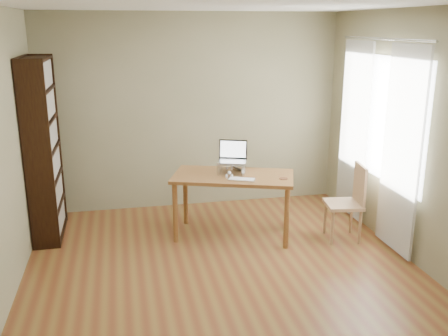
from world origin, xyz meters
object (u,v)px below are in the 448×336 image
(laptop, at_px, (231,156))
(keyboard, at_px, (242,179))
(chair, at_px, (349,199))
(desk, at_px, (233,183))
(cat, at_px, (228,168))
(bookshelf, at_px, (44,149))

(laptop, relative_size, keyboard, 1.18)
(keyboard, xyz_separation_m, chair, (1.25, -0.15, -0.28))
(desk, height_order, cat, cat)
(bookshelf, height_order, chair, bookshelf)
(bookshelf, distance_m, desk, 2.22)
(bookshelf, distance_m, chair, 3.58)
(desk, height_order, laptop, laptop)
(cat, height_order, chair, chair)
(bookshelf, xyz_separation_m, keyboard, (2.18, -0.70, -0.29))
(laptop, bearing_deg, bookshelf, -169.68)
(bookshelf, xyz_separation_m, desk, (2.13, -0.48, -0.40))
(cat, bearing_deg, chair, -8.25)
(desk, distance_m, cat, 0.19)
(laptop, xyz_separation_m, keyboard, (0.05, -0.36, -0.18))
(bookshelf, relative_size, keyboard, 6.35)
(bookshelf, relative_size, laptop, 5.37)
(bookshelf, distance_m, laptop, 2.16)
(laptop, bearing_deg, cat, -121.77)
(desk, relative_size, chair, 1.71)
(laptop, xyz_separation_m, chair, (1.29, -0.51, -0.46))
(keyboard, height_order, chair, chair)
(laptop, xyz_separation_m, cat, (-0.03, -0.03, -0.13))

